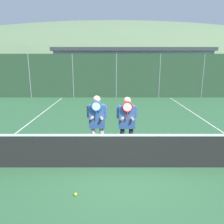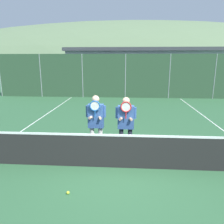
# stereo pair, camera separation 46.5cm
# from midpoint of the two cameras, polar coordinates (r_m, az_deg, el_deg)

# --- Properties ---
(ground_plane) EXTENTS (120.00, 120.00, 0.00)m
(ground_plane) POSITION_cam_midpoint_polar(r_m,az_deg,el_deg) (6.11, 0.69, -14.28)
(ground_plane) COLOR #2D5B38
(hill_distant) EXTENTS (122.82, 68.23, 23.88)m
(hill_distant) POSITION_cam_midpoint_polar(r_m,az_deg,el_deg) (62.64, -0.08, 10.92)
(hill_distant) COLOR #5B7551
(hill_distant) RESTS_ON ground_plane
(clubhouse_building) EXTENTS (17.15, 5.50, 4.10)m
(clubhouse_building) POSITION_cam_midpoint_polar(r_m,az_deg,el_deg) (25.87, 4.39, 11.76)
(clubhouse_building) COLOR #9EA3A8
(clubhouse_building) RESTS_ON ground_plane
(fence_back) EXTENTS (19.73, 0.06, 3.27)m
(fence_back) POSITION_cam_midpoint_polar(r_m,az_deg,el_deg) (16.70, 0.14, 9.36)
(fence_back) COLOR gray
(fence_back) RESTS_ON ground_plane
(tennis_net) EXTENTS (11.14, 0.09, 1.05)m
(tennis_net) POSITION_cam_midpoint_polar(r_m,az_deg,el_deg) (5.90, 0.70, -10.06)
(tennis_net) COLOR gray
(tennis_net) RESTS_ON ground_plane
(court_line_left_sideline) EXTENTS (0.05, 16.00, 0.01)m
(court_line_left_sideline) POSITION_cam_midpoint_polar(r_m,az_deg,el_deg) (9.76, -24.81, -4.73)
(court_line_left_sideline) COLOR white
(court_line_left_sideline) RESTS_ON ground_plane
(court_line_right_sideline) EXTENTS (0.05, 16.00, 0.01)m
(court_line_right_sideline) POSITION_cam_midpoint_polar(r_m,az_deg,el_deg) (9.83, 25.42, -4.66)
(court_line_right_sideline) COLOR white
(court_line_right_sideline) RESTS_ON ground_plane
(player_leftmost) EXTENTS (0.59, 0.34, 1.84)m
(player_leftmost) POSITION_cam_midpoint_polar(r_m,az_deg,el_deg) (6.45, -6.14, -2.34)
(player_leftmost) COLOR white
(player_leftmost) RESTS_ON ground_plane
(player_center_left) EXTENTS (0.61, 0.34, 1.80)m
(player_center_left) POSITION_cam_midpoint_polar(r_m,az_deg,el_deg) (6.45, 1.71, -2.43)
(player_center_left) COLOR #232838
(player_center_left) RESTS_ON ground_plane
(car_far_left) EXTENTS (4.56, 1.92, 1.72)m
(car_far_left) POSITION_cam_midpoint_polar(r_m,az_deg,el_deg) (20.55, -17.08, 7.44)
(car_far_left) COLOR #B2B7BC
(car_far_left) RESTS_ON ground_plane
(car_left_of_center) EXTENTS (4.03, 2.03, 1.82)m
(car_left_of_center) POSITION_cam_midpoint_polar(r_m,az_deg,el_deg) (20.04, -3.37, 7.99)
(car_left_of_center) COLOR slate
(car_left_of_center) RESTS_ON ground_plane
(car_center) EXTENTS (4.47, 1.97, 1.87)m
(car_center) POSITION_cam_midpoint_polar(r_m,az_deg,el_deg) (20.35, 10.32, 7.94)
(car_center) COLOR #B2B7BC
(car_center) RESTS_ON ground_plane
(tennis_ball_on_court) EXTENTS (0.07, 0.07, 0.07)m
(tennis_ball_on_court) POSITION_cam_midpoint_polar(r_m,az_deg,el_deg) (5.10, -12.39, -20.33)
(tennis_ball_on_court) COLOR #CCDB33
(tennis_ball_on_court) RESTS_ON ground_plane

